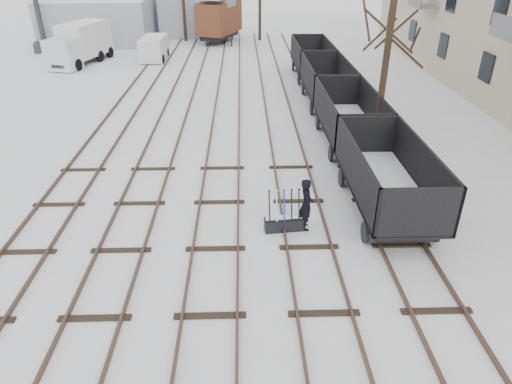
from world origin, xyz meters
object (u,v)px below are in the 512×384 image
ground_frame (284,223)px  crane (41,24)px  freight_wagon_a (385,187)px  box_van_wagon (219,17)px  panel_van (154,48)px  worker (306,204)px  lorry (80,43)px

ground_frame → crane: bearing=116.2°
ground_frame → freight_wagon_a: freight_wagon_a is taller
box_van_wagon → crane: (-15.75, -3.69, -0.04)m
crane → panel_van: bearing=-37.5°
worker → crane: size_ratio=0.21×
ground_frame → worker: bearing=1.5°
freight_wagon_a → panel_van: bearing=116.1°
panel_van → ground_frame: bearing=-71.2°
worker → box_van_wagon: size_ratio=0.30×
ground_frame → box_van_wagon: 34.42m
ground_frame → crane: size_ratio=0.16×
worker → box_van_wagon: 34.37m
ground_frame → lorry: bearing=113.5°
box_van_wagon → crane: crane is taller
ground_frame → crane: (-19.27, 30.48, 2.11)m
worker → freight_wagon_a: size_ratio=0.30×
box_van_wagon → worker: bearing=-61.3°
lorry → panel_van: bearing=28.4°
freight_wagon_a → box_van_wagon: bearing=102.4°
worker → panel_van: size_ratio=0.44×
lorry → ground_frame: bearing=-45.2°
freight_wagon_a → crane: (-23.00, 29.28, 1.42)m
worker → crane: 36.41m
worker → panel_van: worker is taller
ground_frame → box_van_wagon: (-3.52, 34.17, 2.15)m
worker → crane: (-20.02, 30.38, 1.46)m
box_van_wagon → panel_van: box_van_wagon is taller
freight_wagon_a → box_van_wagon: 33.79m
freight_wagon_a → crane: bearing=128.2°
ground_frame → panel_van: size_ratio=0.35×
box_van_wagon → panel_van: size_ratio=1.46×
panel_van → box_van_wagon: bearing=56.1°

